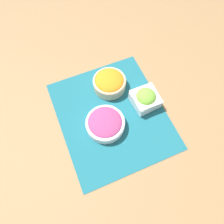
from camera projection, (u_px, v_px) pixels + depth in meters
The scene contains 5 objects.
ground_plane at pixel (112, 115), 0.99m from camera, with size 3.00×3.00×0.00m, color olive.
placemat at pixel (112, 115), 0.99m from camera, with size 0.54×0.47×0.00m.
carrot_bowl at pixel (110, 82), 1.02m from camera, with size 0.16×0.16×0.07m.
lettuce_bowl at pixel (146, 99), 0.98m from camera, with size 0.12×0.12×0.08m.
onion_bowl at pixel (105, 123), 0.94m from camera, with size 0.17×0.17×0.06m.
Camera 1 is at (0.39, -0.16, 0.90)m, focal length 35.00 mm.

